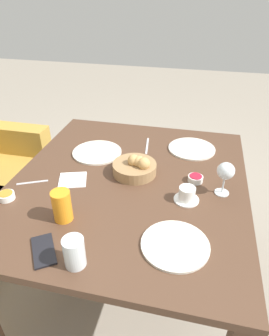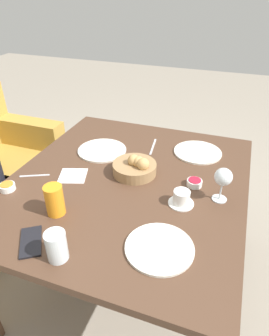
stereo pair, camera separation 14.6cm
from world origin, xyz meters
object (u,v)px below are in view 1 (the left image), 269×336
(coffee_cup, at_px, (187,195))
(jam_bowl_berry, at_px, (195,179))
(napkin, at_px, (73,180))
(juice_glass, at_px, (62,206))
(bread_basket, at_px, (135,167))
(spoon_coffee, at_px, (32,182))
(wine_glass, at_px, (226,172))
(plate_near_left, at_px, (175,245))
(knife_silver, at_px, (147,146))
(plate_far_center, at_px, (97,152))
(cell_phone, at_px, (44,250))
(plate_near_right, at_px, (192,149))
(water_tumbler, at_px, (74,252))
(jam_bowl_honey, at_px, (6,196))

(coffee_cup, bearing_deg, jam_bowl_berry, -10.73)
(napkin, bearing_deg, juice_glass, -164.30)
(bread_basket, distance_m, jam_bowl_berry, 0.29)
(jam_bowl_berry, relative_size, napkin, 0.44)
(juice_glass, relative_size, spoon_coffee, 0.97)
(bread_basket, relative_size, wine_glass, 1.37)
(plate_near_left, distance_m, wine_glass, 0.41)
(juice_glass, xyz_separation_m, napkin, (0.26, 0.07, -0.06))
(knife_silver, distance_m, napkin, 0.50)
(plate_near_left, distance_m, plate_far_center, 0.76)
(napkin, xyz_separation_m, cell_phone, (-0.43, -0.07, 0.00))
(plate_near_left, distance_m, jam_bowl_berry, 0.43)
(plate_near_right, xyz_separation_m, water_tumbler, (-0.89, 0.32, 0.05))
(plate_near_left, bearing_deg, jam_bowl_berry, -6.17)
(jam_bowl_berry, distance_m, cell_phone, 0.74)
(knife_silver, height_order, napkin, napkin)
(plate_near_left, xyz_separation_m, plate_near_right, (0.74, -0.01, 0.00))
(plate_far_center, height_order, water_tumbler, water_tumbler)
(plate_near_left, distance_m, spoon_coffee, 0.74)
(plate_near_right, height_order, knife_silver, plate_near_right)
(plate_near_right, xyz_separation_m, plate_far_center, (-0.16, 0.50, 0.00))
(jam_bowl_berry, relative_size, knife_silver, 0.37)
(bread_basket, xyz_separation_m, plate_near_left, (-0.43, -0.24, -0.03))
(water_tumbler, xyz_separation_m, jam_bowl_berry, (0.58, -0.36, -0.04))
(jam_bowl_berry, bearing_deg, water_tumbler, 148.11)
(water_tumbler, bearing_deg, plate_near_right, -19.97)
(plate_near_right, bearing_deg, spoon_coffee, 125.01)
(plate_far_center, relative_size, spoon_coffee, 2.01)
(juice_glass, distance_m, spoon_coffee, 0.32)
(bread_basket, height_order, knife_silver, bread_basket)
(coffee_cup, height_order, jam_bowl_berry, coffee_cup)
(wine_glass, xyz_separation_m, jam_bowl_honey, (-0.25, 0.91, -0.10))
(bread_basket, xyz_separation_m, plate_near_right, (0.31, -0.25, -0.03))
(jam_bowl_honey, bearing_deg, wine_glass, -74.49)
(spoon_coffee, relative_size, napkin, 0.83)
(bread_basket, height_order, jam_bowl_honey, bread_basket)
(bread_basket, bearing_deg, napkin, 114.23)
(plate_near_right, distance_m, water_tumbler, 0.95)
(spoon_coffee, xyz_separation_m, cell_phone, (-0.37, -0.25, 0.00))
(plate_near_left, distance_m, plate_near_right, 0.74)
(water_tumbler, xyz_separation_m, coffee_cup, (0.43, -0.33, -0.03))
(wine_glass, bearing_deg, plate_near_left, 155.12)
(spoon_coffee, bearing_deg, plate_near_left, -109.19)
(bread_basket, bearing_deg, cell_phone, 160.01)
(jam_bowl_honey, distance_m, napkin, 0.30)
(coffee_cup, bearing_deg, napkin, 86.80)
(juice_glass, xyz_separation_m, water_tumbler, (-0.20, -0.13, -0.01))
(coffee_cup, distance_m, knife_silver, 0.52)
(napkin, bearing_deg, bread_basket, -65.77)
(plate_near_left, relative_size, jam_bowl_berry, 3.49)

